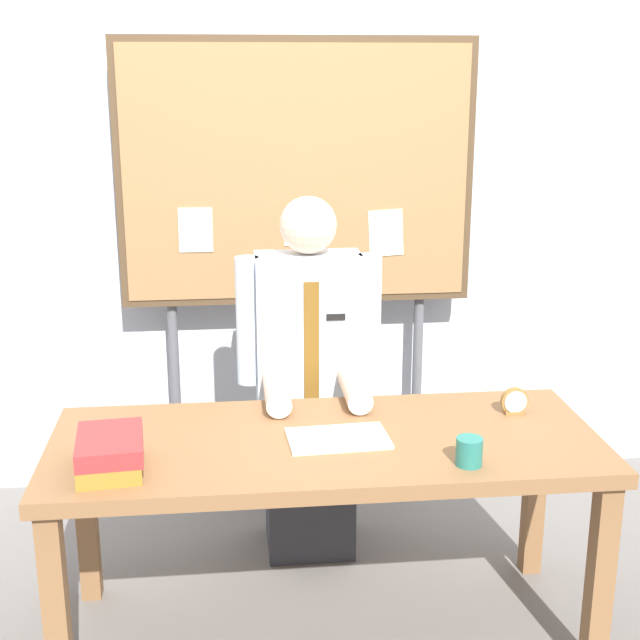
% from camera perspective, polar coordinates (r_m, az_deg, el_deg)
% --- Properties ---
extents(ground_plane, '(12.00, 12.00, 0.00)m').
position_cam_1_polar(ground_plane, '(3.25, 0.35, -19.40)').
color(ground_plane, slate).
extents(back_wall, '(6.40, 0.08, 2.70)m').
position_cam_1_polar(back_wall, '(3.95, -1.73, 8.25)').
color(back_wall, silver).
rests_on(back_wall, ground_plane).
extents(desk, '(1.79, 0.73, 0.72)m').
position_cam_1_polar(desk, '(2.93, 0.37, -9.17)').
color(desk, brown).
rests_on(desk, ground_plane).
extents(person, '(0.55, 0.56, 1.43)m').
position_cam_1_polar(person, '(3.43, -0.71, -4.72)').
color(person, '#2D2D33').
rests_on(person, ground_plane).
extents(bulletin_board, '(1.50, 0.09, 2.01)m').
position_cam_1_polar(bulletin_board, '(3.74, -1.49, 9.06)').
color(bulletin_board, '#4C3823').
rests_on(bulletin_board, ground_plane).
extents(book_stack, '(0.22, 0.29, 0.11)m').
position_cam_1_polar(book_stack, '(2.73, -13.42, -8.33)').
color(book_stack, olive).
rests_on(book_stack, desk).
extents(open_notebook, '(0.33, 0.22, 0.01)m').
position_cam_1_polar(open_notebook, '(2.87, 1.17, -7.65)').
color(open_notebook, '#F4EFCC').
rests_on(open_notebook, desk).
extents(desk_clock, '(0.10, 0.04, 0.10)m').
position_cam_1_polar(desk_clock, '(3.14, 12.45, -5.21)').
color(desk_clock, olive).
rests_on(desk_clock, desk).
extents(coffee_mug, '(0.08, 0.08, 0.09)m').
position_cam_1_polar(coffee_mug, '(2.73, 9.60, -8.37)').
color(coffee_mug, '#267266').
rests_on(coffee_mug, desk).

